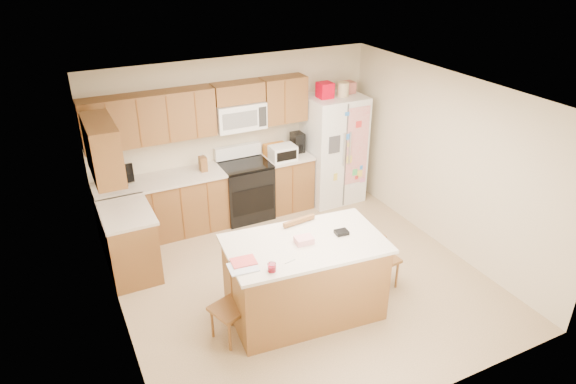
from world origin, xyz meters
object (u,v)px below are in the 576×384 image
stove (245,189)px  refrigerator (334,148)px  windsor_chair_back (292,252)px  windsor_chair_right (381,258)px  island (305,278)px  windsor_chair_left (231,307)px

stove → refrigerator: (1.57, -0.06, 0.45)m
stove → windsor_chair_back: bearing=-94.7°
refrigerator → windsor_chair_right: size_ratio=2.35×
island → windsor_chair_left: island is taller
stove → windsor_chair_left: stove is taller
island → windsor_chair_back: 0.57m
refrigerator → windsor_chair_left: size_ratio=2.34×
windsor_chair_left → windsor_chair_back: (1.04, 0.58, 0.09)m
windsor_chair_left → island: bearing=1.2°
windsor_chair_right → refrigerator: bearing=73.3°
refrigerator → windsor_chair_back: size_ratio=1.94×
island → windsor_chair_right: size_ratio=2.21×
windsor_chair_right → windsor_chair_back: bearing=152.5°
island → windsor_chair_back: island is taller
stove → windsor_chair_right: size_ratio=1.30×
windsor_chair_left → windsor_chair_right: size_ratio=1.00×
windsor_chair_left → windsor_chair_back: windsor_chair_back is taller
windsor_chair_back → windsor_chair_right: (1.01, -0.52, -0.09)m
island → windsor_chair_left: 0.93m
windsor_chair_back → refrigerator: bearing=47.7°
refrigerator → island: size_ratio=1.06×
island → windsor_chair_right: island is taller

